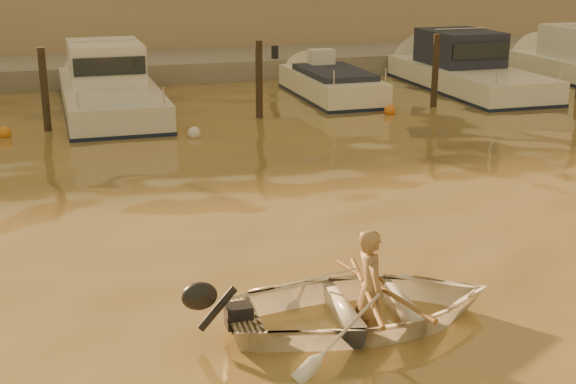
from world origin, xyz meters
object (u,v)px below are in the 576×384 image
object	(u,v)px
person	(370,289)
moored_boat_4	(469,70)
moored_boat_2	(109,87)
moored_boat_3	(331,90)
dinghy	(362,307)

from	to	relation	value
person	moored_boat_4	size ratio (longest dim) A/B	0.20
moored_boat_2	moored_boat_4	size ratio (longest dim) A/B	1.08
person	moored_boat_3	size ratio (longest dim) A/B	0.27
moored_boat_2	moored_boat_4	bearing A→B (deg)	0.00
moored_boat_2	moored_boat_3	size ratio (longest dim) A/B	1.49
dinghy	person	distance (m)	0.24
moored_boat_2	moored_boat_3	xyz separation A→B (m)	(6.40, 0.00, -0.40)
moored_boat_3	moored_boat_4	world-z (taller)	moored_boat_4
dinghy	person	bearing A→B (deg)	-90.00
person	moored_boat_2	size ratio (longest dim) A/B	0.18
dinghy	moored_boat_4	world-z (taller)	moored_boat_4
moored_boat_2	dinghy	bearing A→B (deg)	-83.04
person	moored_boat_4	xyz separation A→B (m)	(9.10, 14.04, 0.19)
moored_boat_2	moored_boat_3	distance (m)	6.41
person	moored_boat_4	bearing A→B (deg)	-30.36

